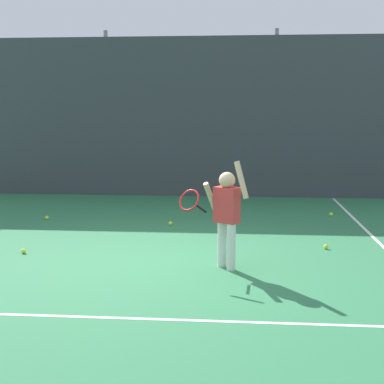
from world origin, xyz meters
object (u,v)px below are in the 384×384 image
object	(u,v)px
tennis_player	(225,211)
tennis_ball_3	(47,218)
tennis_ball_0	(326,247)
tennis_ball_4	(331,214)
tennis_ball_2	(24,251)
tennis_ball_1	(170,223)

from	to	relation	value
tennis_player	tennis_ball_3	world-z (taller)	tennis_player
tennis_player	tennis_ball_0	world-z (taller)	tennis_player
tennis_player	tennis_ball_3	xyz separation A→B (m)	(-3.27, 2.84, -0.69)
tennis_player	tennis_ball_4	xyz separation A→B (m)	(1.87, 3.61, -0.69)
tennis_ball_3	tennis_ball_4	size ratio (longest dim) A/B	1.00
tennis_player	tennis_ball_2	world-z (taller)	tennis_player
tennis_player	tennis_ball_2	size ratio (longest dim) A/B	20.46
tennis_player	tennis_ball_0	size ratio (longest dim) A/B	20.46
tennis_player	tennis_ball_1	bearing A→B (deg)	144.81
tennis_ball_1	tennis_ball_2	world-z (taller)	same
tennis_ball_2	tennis_ball_3	xyz separation A→B (m)	(-0.50, 2.35, 0.00)
tennis_ball_1	tennis_ball_2	xyz separation A→B (m)	(-1.78, -2.03, 0.00)
tennis_player	tennis_ball_0	distance (m)	1.91
tennis_ball_1	tennis_player	bearing A→B (deg)	-68.47
tennis_player	tennis_ball_3	distance (m)	4.38
tennis_ball_0	tennis_ball_3	xyz separation A→B (m)	(-4.67, 1.75, 0.00)
tennis_ball_1	tennis_ball_4	world-z (taller)	same
tennis_ball_2	tennis_ball_4	bearing A→B (deg)	33.94
tennis_ball_4	tennis_ball_1	bearing A→B (deg)	-159.20
tennis_ball_1	tennis_ball_3	xyz separation A→B (m)	(-2.27, 0.32, 0.00)
tennis_ball_3	tennis_ball_0	bearing A→B (deg)	-20.51
tennis_player	tennis_ball_1	distance (m)	2.80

